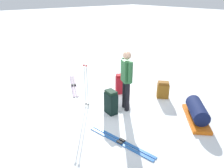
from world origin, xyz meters
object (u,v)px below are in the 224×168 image
at_px(ski_pair_near, 121,142).
at_px(gear_sled, 197,112).
at_px(skier_standing, 126,78).
at_px(ski_poles_planted_near, 86,84).
at_px(backpack_small_spare, 122,84).
at_px(ski_pair_far, 74,85).
at_px(backpack_large_dark, 163,90).
at_px(backpack_bright, 111,102).

xyz_separation_m(ski_pair_near, gear_sled, (-0.55, -2.17, 0.21)).
distance_m(skier_standing, ski_poles_planted_near, 1.17).
bearing_deg(ski_poles_planted_near, ski_pair_near, 169.68).
relative_size(skier_standing, backpack_small_spare, 2.62).
relative_size(ski_pair_far, backpack_large_dark, 3.34).
height_order(ski_pair_near, gear_sled, gear_sled).
xyz_separation_m(ski_pair_far, backpack_bright, (-2.32, 0.16, 0.32)).
xyz_separation_m(ski_pair_near, ski_poles_planted_near, (1.90, -0.35, 0.70)).
distance_m(ski_pair_near, ski_poles_planted_near, 2.06).
bearing_deg(ski_pair_far, ski_poles_planted_near, 163.72).
bearing_deg(backpack_small_spare, ski_poles_planted_near, 91.87).
relative_size(backpack_large_dark, ski_poles_planted_near, 0.42).
xyz_separation_m(ski_pair_near, backpack_bright, (1.15, -0.65, 0.32)).
bearing_deg(ski_pair_near, backpack_small_spare, -41.91).
xyz_separation_m(skier_standing, backpack_bright, (0.08, 0.48, -0.62)).
relative_size(backpack_small_spare, ski_poles_planted_near, 0.50).
bearing_deg(ski_poles_planted_near, backpack_large_dark, -115.50).
bearing_deg(ski_poles_planted_near, gear_sled, -143.29).
distance_m(skier_standing, ski_pair_far, 2.60).
xyz_separation_m(backpack_large_dark, gear_sled, (-1.40, 0.36, -0.04)).
distance_m(ski_pair_far, ski_poles_planted_near, 1.78).
relative_size(skier_standing, ski_pair_far, 0.95).
height_order(skier_standing, ski_pair_far, skier_standing).
xyz_separation_m(ski_pair_far, gear_sled, (-4.02, -1.37, 0.21)).
bearing_deg(backpack_large_dark, backpack_small_spare, 35.85).
height_order(backpack_small_spare, ski_poles_planted_near, ski_poles_planted_near).
distance_m(skier_standing, backpack_bright, 0.79).
distance_m(ski_pair_near, gear_sled, 2.25).
bearing_deg(ski_pair_far, backpack_small_spare, -148.39).
height_order(ski_pair_far, backpack_bright, backpack_bright).
xyz_separation_m(ski_pair_far, backpack_large_dark, (-2.62, -1.73, 0.25)).
distance_m(skier_standing, backpack_small_spare, 1.25).
xyz_separation_m(skier_standing, ski_pair_far, (2.41, 0.32, -0.94)).
relative_size(backpack_bright, gear_sled, 0.52).
bearing_deg(gear_sled, ski_pair_far, 18.75).
distance_m(backpack_large_dark, ski_poles_planted_near, 2.47).
bearing_deg(backpack_large_dark, gear_sled, 165.50).
bearing_deg(backpack_bright, ski_pair_far, -3.84).
height_order(skier_standing, backpack_bright, skier_standing).
bearing_deg(backpack_bright, skier_standing, -99.65).
bearing_deg(ski_pair_far, gear_sled, -161.25).
bearing_deg(ski_poles_planted_near, skier_standing, -136.65).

